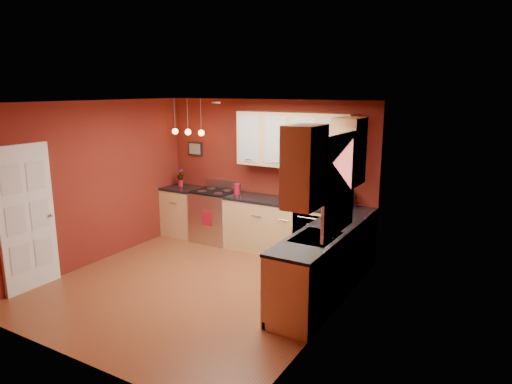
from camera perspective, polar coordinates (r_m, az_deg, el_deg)
The scene contains 27 objects.
floor at distance 6.76m, azimuth -7.47°, elevation -11.55°, with size 4.20×4.20×0.00m, color brown.
ceiling at distance 6.17m, azimuth -8.18°, elevation 11.06°, with size 4.00×4.20×0.02m, color white.
wall_back at distance 8.06m, azimuth 1.35°, elevation 2.26°, with size 4.00×0.02×2.60m, color maroon.
wall_front at distance 4.92m, azimuth -22.99°, elevation -5.69°, with size 4.00×0.02×2.60m, color maroon.
wall_left at distance 7.70m, azimuth -19.67°, elevation 1.01°, with size 0.02×4.20×2.60m, color maroon.
wall_right at distance 5.38m, azimuth 9.33°, elevation -3.27°, with size 0.02×4.20×2.60m, color maroon.
base_cabinets_back_left at distance 8.91m, azimuth -8.98°, elevation -2.48°, with size 0.70×0.60×0.90m, color #E1B479.
base_cabinets_back_right at distance 7.69m, azimuth 5.03°, elevation -4.85°, with size 2.54×0.60×0.90m, color #E1B479.
base_cabinets_right at distance 6.16m, azimuth 7.91°, elevation -9.49°, with size 0.60×2.10×0.90m, color #E1B479.
counter_back_left at distance 8.80m, azimuth -9.09°, elevation 0.47°, with size 0.70×0.62×0.04m, color black.
counter_back_right at distance 7.56m, azimuth 5.10°, elevation -1.45°, with size 2.54×0.62×0.04m, color black.
counter_right at distance 6.00m, azimuth 8.05°, elevation -5.33°, with size 0.62×2.10×0.04m, color black.
gas_range at distance 8.47m, azimuth -5.13°, elevation -2.95°, with size 0.76×0.64×1.11m.
dishwasher_front at distance 7.29m, azimuth 6.71°, elevation -5.87°, with size 0.60×0.02×0.80m, color silver.
sink at distance 5.87m, azimuth 7.52°, elevation -5.79°, with size 0.50×0.70×0.33m.
window at distance 5.57m, azimuth 10.33°, elevation 1.36°, with size 0.06×1.02×1.22m.
door_left_wall at distance 7.05m, azimuth -26.73°, elevation -2.97°, with size 0.12×0.82×2.05m.
upper_cabinets_back at distance 7.54m, azimuth 4.76°, elevation 6.48°, with size 2.00×0.35×0.90m, color #E1B479.
upper_cabinets_right at distance 5.60m, azimuth 9.08°, elevation 4.18°, with size 0.35×1.95×0.90m, color #E1B479.
wall_picture at distance 8.83m, azimuth -7.60°, elevation 5.37°, with size 0.32×0.03×0.26m, color black.
pendant_lights at distance 8.47m, azimuth -8.50°, elevation 7.47°, with size 0.71×0.11×0.66m.
red_canister at distance 8.10m, azimuth -2.41°, elevation 0.39°, with size 0.13×0.13×0.19m.
red_vase at distance 8.88m, azimuth -9.40°, elevation 1.17°, with size 0.09×0.09×0.14m, color maroon.
flowers at distance 8.85m, azimuth -9.44°, elevation 2.20°, with size 0.12×0.12×0.22m, color maroon.
coffee_maker at distance 7.36m, azimuth 11.22°, elevation -0.87°, with size 0.21×0.21×0.27m.
soap_pump at distance 5.73m, azimuth 8.52°, elevation -5.04°, with size 0.08×0.08×0.18m, color silver.
dish_towel at distance 8.18m, azimuth -6.18°, elevation -3.28°, with size 0.20×0.01×0.27m, color maroon.
Camera 1 is at (3.80, -4.86, 2.77)m, focal length 32.00 mm.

